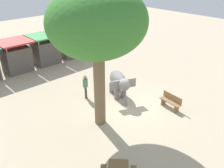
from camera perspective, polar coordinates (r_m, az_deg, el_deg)
ground_plane at (r=15.00m, az=3.77°, el=-5.25°), size 60.00×60.00×0.00m
elephant at (r=15.52m, az=1.68°, el=0.51°), size 1.94×2.41×1.69m
person_handler at (r=15.50m, az=-6.33°, el=-0.24°), size 0.32×0.45×1.62m
shade_tree_main at (r=11.31m, az=-3.39°, el=14.16°), size 4.88×4.47×7.27m
wooden_bench at (r=15.02m, az=13.81°, el=-3.93°), size 0.56×1.44×0.88m
market_stall_red at (r=20.91m, az=-21.78°, el=5.83°), size 2.50×2.50×2.52m
market_stall_green at (r=21.88m, az=-15.53°, el=7.67°), size 2.50×2.50×2.52m
market_stall_orange at (r=23.10m, az=-9.83°, el=9.25°), size 2.50×2.50×2.52m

